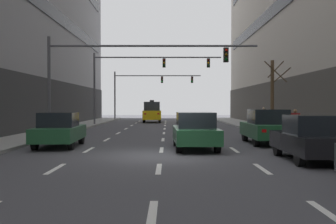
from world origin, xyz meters
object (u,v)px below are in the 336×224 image
object	(u,v)px
car_parked_2	(268,127)
traffic_signal_0	(121,65)
car_parked_1	(312,138)
pedestrian_1	(296,122)
traffic_signal_2	(147,85)
pedestrian_0	(265,115)
traffic_signal_1	(141,72)
car_driving_0	(60,130)
taxi_driving_1	(153,112)
car_driving_2	(196,131)
street_tree_0	(274,94)

from	to	relation	value
car_parked_2	traffic_signal_0	world-z (taller)	traffic_signal_0
car_parked_1	pedestrian_1	world-z (taller)	pedestrian_1
traffic_signal_2	pedestrian_0	world-z (taller)	traffic_signal_2
traffic_signal_1	car_driving_0	bearing A→B (deg)	-96.89
taxi_driving_1	car_driving_2	world-z (taller)	taxi_driving_1
car_parked_1	traffic_signal_2	distance (m)	38.80
traffic_signal_1	street_tree_0	xyz separation A→B (m)	(9.75, -10.30, -2.36)
car_driving_2	car_parked_2	bearing A→B (deg)	33.13
taxi_driving_1	traffic_signal_2	size ratio (longest dim) A/B	0.42
taxi_driving_1	street_tree_0	distance (m)	18.91
car_driving_0	car_parked_1	distance (m)	10.83
taxi_driving_1	car_parked_1	bearing A→B (deg)	-77.44
car_driving_2	traffic_signal_0	size ratio (longest dim) A/B	0.36
taxi_driving_1	traffic_signal_0	world-z (taller)	traffic_signal_0
car_parked_1	car_parked_2	distance (m)	5.95
car_parked_1	traffic_signal_0	world-z (taller)	traffic_signal_0
street_tree_0	car_driving_0	bearing A→B (deg)	-144.01
pedestrian_0	pedestrian_1	world-z (taller)	pedestrian_0
traffic_signal_1	pedestrian_1	bearing A→B (deg)	-60.70
car_driving_0	car_parked_1	bearing A→B (deg)	-24.60
car_driving_0	car_parked_2	xyz separation A→B (m)	(9.85, 1.44, 0.06)
car_parked_1	pedestrian_0	distance (m)	19.16
car_parked_1	traffic_signal_0	bearing A→B (deg)	129.13
taxi_driving_1	traffic_signal_0	bearing A→B (deg)	-92.78
traffic_signal_0	pedestrian_0	world-z (taller)	traffic_signal_0
car_driving_2	traffic_signal_0	distance (m)	7.88
traffic_signal_0	car_parked_1	bearing A→B (deg)	-50.87
traffic_signal_2	traffic_signal_1	bearing A→B (deg)	-89.38
car_driving_0	taxi_driving_1	xyz separation A→B (m)	(3.19, 25.39, 0.34)
pedestrian_1	traffic_signal_1	bearing A→B (deg)	119.30
traffic_signal_2	street_tree_0	world-z (taller)	traffic_signal_2
taxi_driving_1	pedestrian_0	size ratio (longest dim) A/B	2.94
pedestrian_0	taxi_driving_1	bearing A→B (deg)	131.26
traffic_signal_0	traffic_signal_1	bearing A→B (deg)	89.57
traffic_signal_1	taxi_driving_1	bearing A→B (deg)	82.03
car_parked_1	pedestrian_0	size ratio (longest dim) A/B	2.63
car_driving_0	car_parked_2	bearing A→B (deg)	8.33
car_driving_0	street_tree_0	world-z (taller)	street_tree_0
car_driving_0	traffic_signal_0	size ratio (longest dim) A/B	0.35
car_driving_0	pedestrian_0	bearing A→B (deg)	48.39
car_driving_0	car_parked_1	world-z (taller)	car_driving_0
pedestrian_1	car_driving_2	bearing A→B (deg)	-147.26
car_driving_2	pedestrian_0	xyz separation A→B (m)	(6.67, 15.40, 0.27)
taxi_driving_1	car_parked_2	xyz separation A→B (m)	(6.66, -23.95, -0.28)
car_driving_2	street_tree_0	bearing A→B (deg)	58.71
street_tree_0	pedestrian_0	distance (m)	5.94
car_parked_2	street_tree_0	xyz separation A→B (m)	(2.20, 7.31, 1.84)
pedestrian_1	car_driving_0	bearing A→B (deg)	-167.73
car_driving_2	car_parked_2	size ratio (longest dim) A/B	0.95
traffic_signal_2	car_parked_1	bearing A→B (deg)	-78.49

